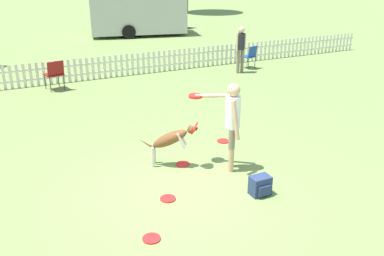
{
  "coord_description": "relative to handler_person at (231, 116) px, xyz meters",
  "views": [
    {
      "loc": [
        -2.66,
        -5.96,
        3.8
      ],
      "look_at": [
        0.57,
        0.78,
        0.81
      ],
      "focal_mm": 40.0,
      "sensor_mm": 36.0,
      "label": 1
    }
  ],
  "objects": [
    {
      "name": "ground_plane",
      "position": [
        -1.18,
        -0.4,
        -1.07
      ],
      "size": [
        240.0,
        240.0,
        0.0
      ],
      "primitive_type": "plane",
      "color": "olive"
    },
    {
      "name": "handler_person",
      "position": [
        0.0,
        0.0,
        0.0
      ],
      "size": [
        0.8,
        1.04,
        1.7
      ],
      "rotation": [
        0.0,
        0.0,
        1.01
      ],
      "color": "tan",
      "rests_on": "ground_plane"
    },
    {
      "name": "leaping_dog",
      "position": [
        -0.95,
        0.59,
        -0.5
      ],
      "size": [
        1.09,
        0.77,
        0.94
      ],
      "rotation": [
        0.0,
        0.0,
        -2.13
      ],
      "color": "brown",
      "rests_on": "ground_plane"
    },
    {
      "name": "frisbee_near_handler",
      "position": [
        0.54,
        1.18,
        -1.06
      ],
      "size": [
        0.27,
        0.27,
        0.02
      ],
      "color": "red",
      "rests_on": "ground_plane"
    },
    {
      "name": "frisbee_near_dog",
      "position": [
        -1.5,
        -0.54,
        -1.06
      ],
      "size": [
        0.27,
        0.27,
        0.02
      ],
      "color": "red",
      "rests_on": "ground_plane"
    },
    {
      "name": "frisbee_midfield",
      "position": [
        -2.14,
        -1.46,
        -1.06
      ],
      "size": [
        0.27,
        0.27,
        0.02
      ],
      "color": "red",
      "rests_on": "ground_plane"
    },
    {
      "name": "frisbee_far_scatter",
      "position": [
        -0.74,
        0.53,
        -1.06
      ],
      "size": [
        0.27,
        0.27,
        0.02
      ],
      "color": "red",
      "rests_on": "ground_plane"
    },
    {
      "name": "backpack_on_grass",
      "position": [
        -0.01,
        -1.08,
        -0.9
      ],
      "size": [
        0.34,
        0.28,
        0.34
      ],
      "color": "navy",
      "rests_on": "ground_plane"
    },
    {
      "name": "picket_fence",
      "position": [
        -1.18,
        7.6,
        -0.69
      ],
      "size": [
        23.75,
        0.04,
        0.75
      ],
      "color": "silver",
      "rests_on": "ground_plane"
    },
    {
      "name": "folding_chair_blue_left",
      "position": [
        4.75,
        6.64,
        -0.57
      ],
      "size": [
        0.55,
        0.57,
        0.84
      ],
      "rotation": [
        0.0,
        0.0,
        3.45
      ],
      "color": "#333338",
      "rests_on": "ground_plane"
    },
    {
      "name": "folding_chair_center",
      "position": [
        -2.13,
        6.87,
        -0.52
      ],
      "size": [
        0.61,
        0.62,
        0.92
      ],
      "rotation": [
        0.0,
        0.0,
        3.36
      ],
      "color": "#333338",
      "rests_on": "ground_plane"
    },
    {
      "name": "spectator_standing",
      "position": [
        4.09,
        6.26,
        -0.1
      ],
      "size": [
        0.41,
        0.27,
        1.61
      ],
      "rotation": [
        0.0,
        0.0,
        3.26
      ],
      "color": "#7A705B",
      "rests_on": "ground_plane"
    },
    {
      "name": "equipment_trailer",
      "position": [
        3.47,
        15.4,
        0.13
      ],
      "size": [
        5.75,
        3.18,
        2.28
      ],
      "rotation": [
        0.0,
        0.0,
        -0.21
      ],
      "color": "#B7B7B7",
      "rests_on": "ground_plane"
    }
  ]
}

